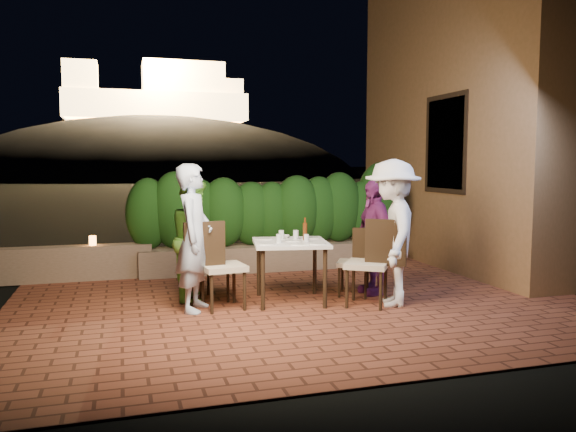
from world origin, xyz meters
name	(u,v)px	position (x,y,z in m)	size (l,w,h in m)	color
ground	(307,306)	(0.00, 0.00, -0.02)	(400.00, 400.00, 0.00)	black
terrace_floor	(294,301)	(0.00, 0.50, -0.07)	(7.00, 6.00, 0.15)	brown
building_wall	(472,115)	(3.60, 2.00, 2.50)	(1.60, 5.00, 5.00)	olive
window_pane	(447,144)	(2.82, 1.50, 2.00)	(0.08, 1.00, 1.40)	black
window_frame	(446,144)	(2.81, 1.50, 2.00)	(0.06, 1.15, 1.55)	black
planter	(273,257)	(0.20, 2.30, 0.20)	(4.20, 0.55, 0.40)	#77614C
hedge	(273,210)	(0.20, 2.30, 0.95)	(4.00, 0.70, 1.10)	#153C10
parapet	(74,263)	(-2.80, 2.30, 0.25)	(2.20, 0.30, 0.50)	#77614C
hill	(159,212)	(2.00, 60.00, -4.00)	(52.00, 40.00, 22.00)	black
fortress	(156,85)	(2.00, 60.00, 10.50)	(26.00, 8.00, 8.00)	#FFCC7A
dining_table	(290,271)	(-0.15, 0.20, 0.38)	(0.88, 0.88, 0.75)	white
plate_nw	(267,244)	(-0.49, 0.04, 0.76)	(0.21, 0.21, 0.01)	white
plate_sw	(264,239)	(-0.41, 0.47, 0.76)	(0.22, 0.22, 0.01)	white
plate_ne	(316,243)	(0.08, -0.10, 0.76)	(0.23, 0.23, 0.01)	white
plate_se	(310,238)	(0.18, 0.40, 0.76)	(0.23, 0.23, 0.01)	white
plate_centre	(293,241)	(-0.11, 0.20, 0.76)	(0.21, 0.21, 0.01)	white
plate_front	(300,244)	(-0.12, -0.10, 0.76)	(0.24, 0.24, 0.01)	white
glass_nw	(279,239)	(-0.32, 0.08, 0.80)	(0.06, 0.06, 0.11)	silver
glass_sw	(281,235)	(-0.20, 0.40, 0.81)	(0.07, 0.07, 0.11)	silver
glass_ne	(306,238)	(0.01, 0.04, 0.80)	(0.06, 0.06, 0.10)	silver
glass_se	(296,235)	(-0.04, 0.32, 0.81)	(0.07, 0.07, 0.12)	silver
beer_bottle	(305,229)	(0.05, 0.23, 0.89)	(0.05, 0.05, 0.28)	#4D240C
bowl	(284,237)	(-0.15, 0.49, 0.77)	(0.15, 0.15, 0.04)	white
chair_left_front	(223,265)	(-0.99, 0.11, 0.52)	(0.48, 0.48, 1.03)	black
chair_left_back	(218,264)	(-0.98, 0.60, 0.44)	(0.41, 0.41, 0.89)	black
chair_right_front	(367,262)	(0.68, -0.24, 0.52)	(0.48, 0.48, 1.04)	black
chair_right_back	(354,262)	(0.73, 0.28, 0.44)	(0.41, 0.41, 0.88)	black
diner_blue	(195,238)	(-1.32, 0.12, 0.85)	(0.62, 0.41, 1.70)	silver
diner_green	(195,239)	(-1.24, 0.68, 0.75)	(0.73, 0.57, 1.51)	#70C33D
diner_white	(392,233)	(0.98, -0.29, 0.87)	(1.13, 0.65, 1.75)	white
diner_purple	(374,237)	(1.02, 0.31, 0.74)	(0.87, 0.36, 1.49)	#77276B
parapet_lamp	(93,241)	(-2.53, 2.30, 0.57)	(0.10, 0.10, 0.14)	orange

